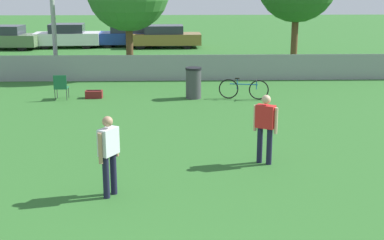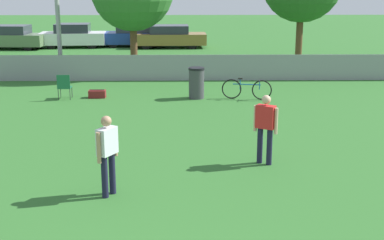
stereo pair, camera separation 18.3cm
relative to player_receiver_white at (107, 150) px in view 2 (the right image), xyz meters
name	(u,v)px [view 2 (the right image)]	position (x,y,z in m)	size (l,w,h in m)	color
fence_backline	(166,68)	(0.76, 12.44, -0.41)	(22.33, 0.07, 1.21)	gray
player_receiver_white	(107,150)	(0.00, 0.00, 0.00)	(0.41, 0.52, 1.65)	#191933
player_thrower_red	(265,124)	(3.39, 1.84, 0.00)	(0.52, 0.41, 1.65)	#191933
folding_chair_sideline	(64,85)	(-2.78, 8.86, -0.46)	(0.47, 0.48, 0.91)	#333338
bicycle_sideline	(247,89)	(3.77, 8.76, -0.59)	(1.78, 0.50, 0.77)	black
trash_bin	(196,83)	(1.97, 8.96, -0.39)	(0.58, 0.58, 1.12)	#3F3F44
gear_bag_sideline	(97,94)	(-1.65, 9.11, -0.82)	(0.60, 0.33, 0.30)	maroon
parked_car_olive	(11,37)	(-9.09, 23.17, -0.26)	(4.22, 2.04, 1.44)	black
parked_car_white	(73,36)	(-5.46, 23.92, -0.25)	(4.12, 2.00, 1.47)	black
parked_car_blue	(134,35)	(-1.64, 24.36, -0.27)	(4.20, 1.85, 1.42)	black
parked_car_tan	(169,37)	(0.61, 23.64, -0.28)	(4.64, 1.90, 1.39)	black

